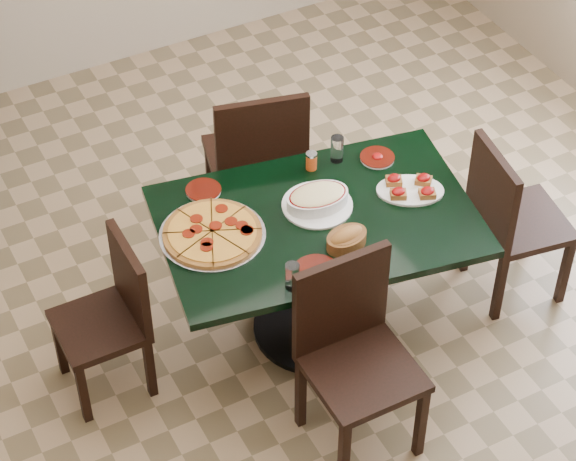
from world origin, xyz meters
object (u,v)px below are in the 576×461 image
pepperoni_pizza (212,233)px  lasagna_casserole (317,199)px  main_table (317,247)px  bruschetta_platter (410,188)px  chair_near (353,346)px  bread_basket (347,238)px  chair_right (508,215)px  chair_left (113,311)px  chair_far (258,157)px

pepperoni_pizza → lasagna_casserole: bearing=-4.9°
main_table → bruschetta_platter: bearing=4.6°
chair_near → bread_basket: chair_near is taller
chair_near → lasagna_casserole: (0.19, 0.66, 0.25)m
chair_right → bruschetta_platter: bearing=82.1°
main_table → chair_left: (-0.97, 0.16, -0.11)m
bruschetta_platter → pepperoni_pizza: bearing=-161.1°
chair_right → main_table: bearing=87.6°
chair_far → chair_right: (0.91, -0.91, -0.06)m
chair_near → bread_basket: size_ratio=4.37×
bread_basket → bruschetta_platter: size_ratio=0.57×
chair_far → chair_right: chair_far is taller
chair_far → lasagna_casserole: size_ratio=3.06×
main_table → bread_basket: bearing=-72.8°
chair_left → bruschetta_platter: chair_left is taller
chair_near → bruschetta_platter: chair_near is taller
chair_near → bruschetta_platter: bearing=41.4°
chair_near → pepperoni_pizza: (-0.33, 0.70, 0.22)m
bread_basket → chair_right: bearing=-8.4°
pepperoni_pizza → chair_near: bearing=-65.0°
lasagna_casserole → bruschetta_platter: (0.43, -0.11, -0.02)m
chair_far → bread_basket: chair_far is taller
chair_left → chair_far: bearing=118.9°
bruschetta_platter → chair_right: bearing=11.7°
main_table → chair_right: chair_right is taller
lasagna_casserole → bruschetta_platter: lasagna_casserole is taller
lasagna_casserole → bruschetta_platter: bearing=-9.5°
chair_near → pepperoni_pizza: chair_near is taller
chair_near → chair_left: bearing=137.5°
bread_basket → pepperoni_pizza: bearing=136.9°
chair_right → chair_left: bearing=88.4°
main_table → pepperoni_pizza: 0.53m
chair_near → bruschetta_platter: (0.62, 0.54, 0.23)m
chair_near → chair_right: bearing=19.6°
main_table → bread_basket: size_ratio=7.12×
chair_left → bread_basket: size_ratio=3.74×
chair_far → bread_basket: (-0.02, -0.93, 0.22)m
bread_basket → main_table: bearing=87.6°
bread_basket → chair_left: bearing=149.4°
main_table → lasagna_casserole: lasagna_casserole is taller
chair_far → chair_near: bearing=95.1°
bread_basket → chair_far: bearing=78.7°
main_table → pepperoni_pizza: pepperoni_pizza is taller
chair_right → pepperoni_pizza: chair_right is taller
pepperoni_pizza → main_table: bearing=-13.6°
lasagna_casserole → bruschetta_platter: size_ratio=0.86×
lasagna_casserole → bread_basket: size_ratio=1.49×
chair_right → chair_left: 1.96m
chair_left → bruschetta_platter: 1.48m
chair_left → bruschetta_platter: size_ratio=2.15×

